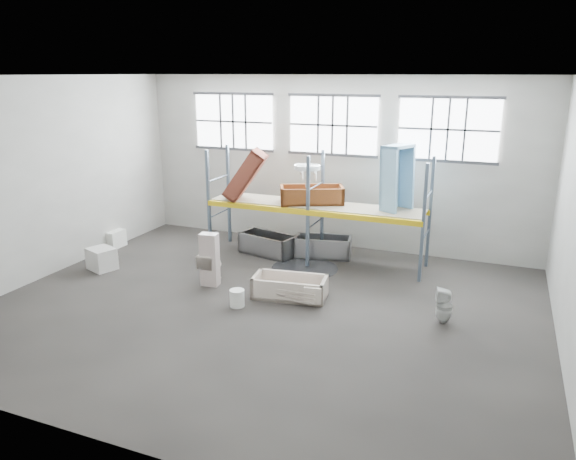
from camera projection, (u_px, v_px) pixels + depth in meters
The scene contains 33 objects.
floor at pixel (263, 309), 12.03m from camera, with size 12.00×10.00×0.10m, color #443F3A.
ceiling at pixel (260, 73), 10.60m from camera, with size 12.00×10.00×0.10m, color silver.
wall_back at pixel (333, 163), 15.81m from camera, with size 12.00×0.10×5.00m, color #9C9991.
wall_front at pixel (95, 282), 6.82m from camera, with size 12.00×0.10×5.00m, color #A9A59C.
wall_left at pixel (43, 178), 13.49m from camera, with size 0.10×10.00×5.00m, color #AFABA1.
window_left at pixel (234, 122), 16.55m from camera, with size 2.60×0.04×1.60m, color white.
window_mid at pixel (333, 125), 15.40m from camera, with size 2.60×0.04×1.60m, color white.
window_right at pixel (448, 130), 14.25m from camera, with size 2.60×0.04×1.60m, color white.
rack_upright_la at pixel (209, 203), 15.25m from camera, with size 0.08×0.08×3.00m, color slate.
rack_upright_lb at pixel (229, 194), 16.32m from camera, with size 0.08×0.08×3.00m, color slate.
rack_upright_ma at pixel (308, 213), 14.18m from camera, with size 0.08×0.08×3.00m, color slate.
rack_upright_mb at pixel (322, 203), 15.24m from camera, with size 0.08×0.08×3.00m, color slate.
rack_upright_ra at pixel (423, 224), 13.10m from camera, with size 0.08×0.08×3.00m, color slate.
rack_upright_rb at pixel (430, 213), 14.17m from camera, with size 0.08×0.08×3.00m, color slate.
rack_beam_front at pixel (308, 213), 14.18m from camera, with size 6.00×0.10×0.14m, color yellow.
rack_beam_back at pixel (322, 203), 15.24m from camera, with size 6.00×0.10×0.14m, color yellow.
shelf_deck at pixel (315, 205), 14.69m from camera, with size 5.90×1.10×0.03m, color gray.
wet_patch at pixel (305, 268), 14.42m from camera, with size 1.80×1.80×0.00m, color black.
bathtub_beige at pixel (290, 287), 12.51m from camera, with size 1.70×0.80×0.50m, color beige, non-canonical shape.
cistern_spare at pixel (313, 295), 12.00m from camera, with size 0.39×0.19×0.37m, color beige.
sink_in_tub at pixel (285, 294), 12.34m from camera, with size 0.47×0.47×0.16m, color #C1A9A2.
toilet_beige at pixel (211, 266), 13.43m from camera, with size 0.44×0.77×0.79m, color beige.
cistern_tall at pixel (210, 260), 13.11m from camera, with size 0.43×0.28×1.32m, color beige.
toilet_white at pixel (444, 306), 11.19m from camera, with size 0.34×0.35×0.76m, color silver.
steel_tub_left at pixel (268, 244), 15.49m from camera, with size 1.62×0.76×0.59m, color #96979D, non-canonical shape.
steel_tub_right at pixel (323, 246), 15.31m from camera, with size 1.57×0.73×0.57m, color #A3A5AB, non-canonical shape.
rust_tub_flat at pixel (312, 195), 14.75m from camera, with size 1.71×0.80×0.48m, color brown, non-canonical shape.
rust_tub_tilted at pixel (246, 175), 15.01m from camera, with size 1.54×0.72×0.43m, color brown, non-canonical shape.
sink_on_shelf at pixel (307, 186), 14.50m from camera, with size 0.71×0.55×0.63m, color white.
blue_tub_upright at pixel (397, 180), 13.87m from camera, with size 1.79×0.84×0.50m, color #7CB1D6, non-canonical shape.
bucket at pixel (237, 298), 12.03m from camera, with size 0.33×0.33×0.39m, color white.
carton_near at pixel (102, 259), 14.29m from camera, with size 0.68×0.58×0.58m, color silver.
carton_far at pixel (112, 238), 16.16m from camera, with size 0.61×0.61×0.51m, color white.
Camera 1 is at (4.66, -10.03, 5.05)m, focal length 33.49 mm.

